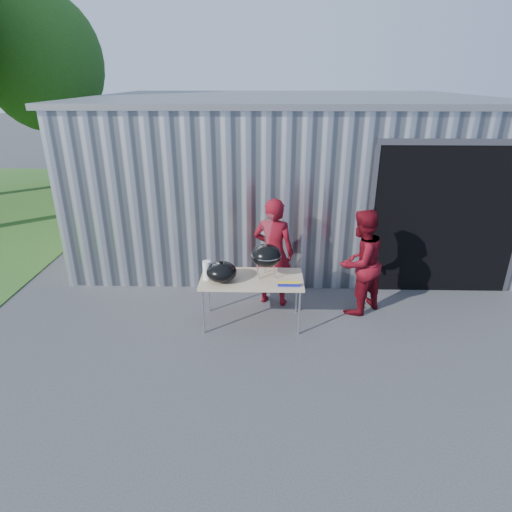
{
  "coord_description": "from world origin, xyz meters",
  "views": [
    {
      "loc": [
        0.34,
        -5.11,
        3.48
      ],
      "look_at": [
        0.19,
        0.66,
        1.05
      ],
      "focal_mm": 30.0,
      "sensor_mm": 36.0,
      "label": 1
    }
  ],
  "objects_px": {
    "folding_table": "(252,280)",
    "kettle_grill": "(266,250)",
    "person_bystander": "(360,262)",
    "person_cook": "(274,253)"
  },
  "relations": [
    {
      "from": "person_cook",
      "to": "person_bystander",
      "type": "distance_m",
      "value": 1.35
    },
    {
      "from": "person_cook",
      "to": "person_bystander",
      "type": "relative_size",
      "value": 1.06
    },
    {
      "from": "kettle_grill",
      "to": "person_cook",
      "type": "xyz_separation_m",
      "value": [
        0.12,
        0.59,
        -0.28
      ]
    },
    {
      "from": "person_cook",
      "to": "folding_table",
      "type": "bearing_deg",
      "value": 78.41
    },
    {
      "from": "folding_table",
      "to": "person_bystander",
      "type": "height_order",
      "value": "person_bystander"
    },
    {
      "from": "folding_table",
      "to": "person_cook",
      "type": "relative_size",
      "value": 0.84
    },
    {
      "from": "folding_table",
      "to": "person_bystander",
      "type": "distance_m",
      "value": 1.71
    },
    {
      "from": "person_cook",
      "to": "person_bystander",
      "type": "xyz_separation_m",
      "value": [
        1.33,
        -0.24,
        -0.05
      ]
    },
    {
      "from": "folding_table",
      "to": "person_cook",
      "type": "xyz_separation_m",
      "value": [
        0.33,
        0.64,
        0.18
      ]
    },
    {
      "from": "folding_table",
      "to": "kettle_grill",
      "type": "relative_size",
      "value": 1.6
    }
  ]
}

